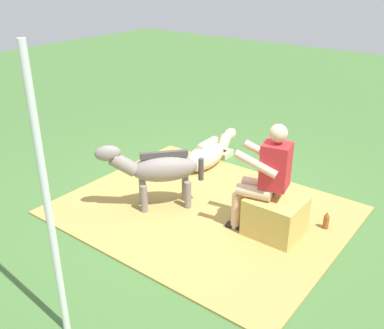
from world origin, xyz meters
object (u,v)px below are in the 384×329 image
Objects in this scene: soda_bottle at (326,221)px; tent_pole_left at (48,206)px; pony_lying at (209,154)px; pony_standing at (157,169)px; person_seated at (265,174)px; hay_bale at (275,217)px.

tent_pole_left is (1.18, 2.87, 1.12)m from soda_bottle.
pony_lying is at bearing -74.18° from tent_pole_left.
pony_standing is 0.82× the size of pony_lying.
person_seated is 2.01m from pony_lying.
hay_bale is at bearing -106.96° from tent_pole_left.
soda_bottle is (-0.60, -0.48, -0.63)m from person_seated.
hay_bale is 0.45× the size of pony_lying.
pony_standing is (1.32, 0.33, -0.20)m from person_seated.
person_seated is at bearing -103.50° from tent_pole_left.
pony_lying is (0.25, -1.46, -0.36)m from pony_standing.
pony_standing is at bearing 22.97° from soda_bottle.
pony_lying is 0.54× the size of tent_pole_left.
person_seated is (0.16, 0.02, 0.51)m from hay_bale.
tent_pole_left is (0.57, 2.39, 0.49)m from person_seated.
hay_bale is 0.54m from person_seated.
pony_lying is at bearing -35.64° from person_seated.
hay_bale is 0.65m from soda_bottle.
soda_bottle is at bearing 163.55° from pony_lying.
pony_standing is 1.52m from pony_lying.
hay_bale is 0.25× the size of tent_pole_left.
hay_bale is at bearing 46.11° from soda_bottle.
hay_bale is 1.56m from pony_standing.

